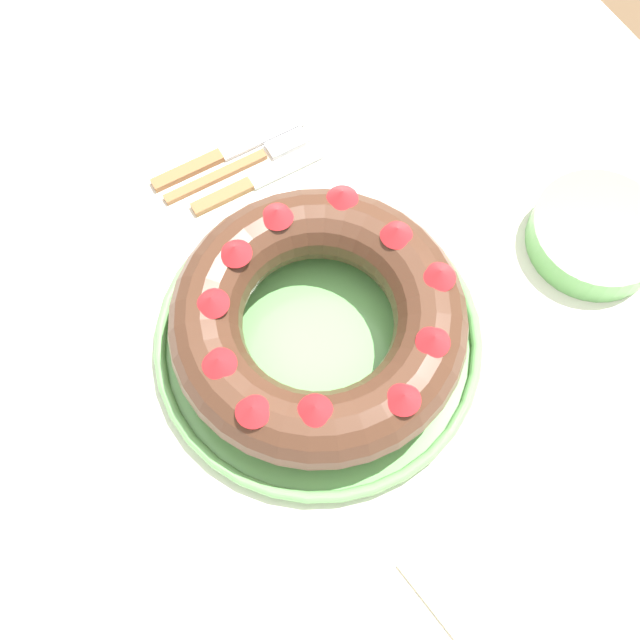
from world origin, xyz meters
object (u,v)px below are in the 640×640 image
at_px(serving_knife, 219,156).
at_px(side_bowl, 596,235).
at_px(bundt_cake, 320,320).
at_px(serving_dish, 320,338).
at_px(napkin, 511,603).
at_px(fork, 249,161).
at_px(cake_knife, 249,184).

xyz_separation_m(serving_knife, side_bowl, (0.31, 0.31, 0.02)).
xyz_separation_m(bundt_cake, side_bowl, (0.05, 0.32, -0.04)).
relative_size(serving_dish, serving_knife, 1.73).
bearing_deg(napkin, bundt_cake, -176.00).
bearing_deg(serving_knife, fork, 48.46).
height_order(cake_knife, side_bowl, side_bowl).
bearing_deg(napkin, side_bowl, 131.11).
xyz_separation_m(serving_dish, bundt_cake, (0.00, -0.00, 0.05)).
bearing_deg(serving_knife, bundt_cake, -3.43).
bearing_deg(napkin, cake_knife, 179.50).
bearing_deg(serving_dish, fork, 170.05).
distance_m(bundt_cake, cake_knife, 0.22).
bearing_deg(serving_dish, serving_knife, 176.92).
bearing_deg(serving_dish, side_bowl, 81.34).
relative_size(cake_knife, side_bowl, 1.13).
bearing_deg(cake_knife, side_bowl, 55.53).
height_order(bundt_cake, serving_knife, bundt_cake).
bearing_deg(fork, serving_knife, -132.08).
bearing_deg(side_bowl, serving_knife, -135.35).
distance_m(serving_knife, napkin, 0.58).
bearing_deg(napkin, serving_knife, -179.24).
height_order(serving_knife, side_bowl, side_bowl).
height_order(serving_dish, napkin, serving_dish).
distance_m(serving_dish, napkin, 0.31).
bearing_deg(fork, side_bowl, 43.38).
relative_size(side_bowl, napkin, 0.83).
distance_m(serving_dish, bundt_cake, 0.05).
height_order(fork, cake_knife, cake_knife).
bearing_deg(side_bowl, serving_dish, -98.66).
height_order(fork, side_bowl, side_bowl).
xyz_separation_m(serving_dish, side_bowl, (0.05, 0.32, 0.01)).
relative_size(fork, side_bowl, 1.23).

